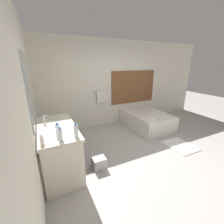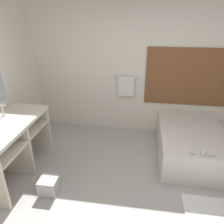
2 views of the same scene
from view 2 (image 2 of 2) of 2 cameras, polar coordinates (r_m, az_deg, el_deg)
ground_plane at (r=3.09m, az=5.26°, el=-24.57°), size 16.00×16.00×0.00m
wall_back_with_blinds at (r=4.36m, az=8.39°, el=11.31°), size 7.40×0.13×2.70m
vanity_counter at (r=3.59m, az=-24.83°, el=-5.97°), size 0.66×1.40×0.89m
sink_faucet at (r=3.69m, az=-26.63°, el=0.35°), size 0.09×0.04×0.18m
bathtub at (r=4.07m, az=19.92°, el=-7.34°), size 1.07×1.61×0.62m
waste_bin at (r=3.35m, az=-16.09°, el=-17.95°), size 0.25×0.25×0.23m
bath_mat at (r=3.24m, az=24.26°, el=-24.09°), size 0.60×0.72×0.02m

